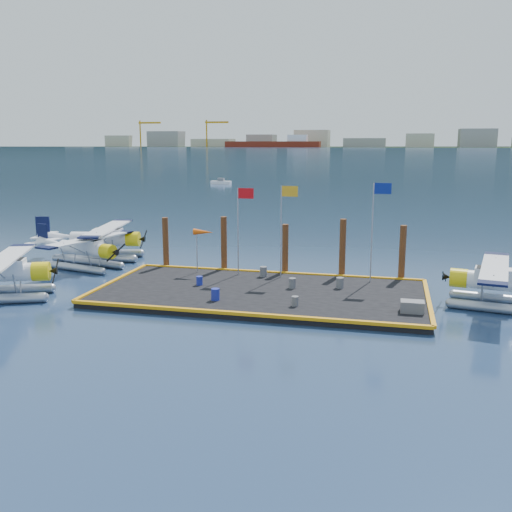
{
  "coord_description": "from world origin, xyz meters",
  "views": [
    {
      "loc": [
        7.69,
        -33.4,
        9.51
      ],
      "look_at": [
        -0.8,
        2.0,
        2.15
      ],
      "focal_mm": 40.0,
      "sensor_mm": 36.0,
      "label": 1
    }
  ],
  "objects_px": {
    "seaplane_c": "(103,241)",
    "piling_3": "(342,250)",
    "drum_4": "(340,283)",
    "piling_0": "(166,244)",
    "flagpole_red": "(241,218)",
    "drum_2": "(292,283)",
    "seaplane_d": "(501,284)",
    "drum_3": "(215,294)",
    "flagpole_yellow": "(284,217)",
    "flagpole_blue": "(376,217)",
    "piling_2": "(285,251)",
    "windsock": "(203,233)",
    "seaplane_a": "(0,275)",
    "drum_0": "(199,281)",
    "drum_1": "(295,301)",
    "crate": "(412,307)",
    "seaplane_b": "(85,251)",
    "drum_5": "(263,272)",
    "piling_1": "(224,246)",
    "piling_4": "(402,255)"
  },
  "relations": [
    {
      "from": "seaplane_a",
      "to": "crate",
      "type": "relative_size",
      "value": 7.53
    },
    {
      "from": "piling_0",
      "to": "drum_3",
      "type": "bearing_deg",
      "value": -51.92
    },
    {
      "from": "drum_4",
      "to": "windsock",
      "type": "distance_m",
      "value": 10.25
    },
    {
      "from": "flagpole_yellow",
      "to": "flagpole_blue",
      "type": "xyz_separation_m",
      "value": [
        5.99,
        -0.0,
        0.17
      ]
    },
    {
      "from": "drum_2",
      "to": "piling_3",
      "type": "distance_m",
      "value": 5.34
    },
    {
      "from": "flagpole_red",
      "to": "flagpole_yellow",
      "type": "bearing_deg",
      "value": 0.0
    },
    {
      "from": "seaplane_a",
      "to": "piling_0",
      "type": "relative_size",
      "value": 2.36
    },
    {
      "from": "piling_1",
      "to": "flagpole_red",
      "type": "bearing_deg",
      "value": -43.15
    },
    {
      "from": "piling_2",
      "to": "piling_3",
      "type": "xyz_separation_m",
      "value": [
        4.0,
        0.0,
        0.25
      ]
    },
    {
      "from": "flagpole_red",
      "to": "flagpole_blue",
      "type": "height_order",
      "value": "flagpole_blue"
    },
    {
      "from": "drum_4",
      "to": "piling_4",
      "type": "distance_m",
      "value": 5.41
    },
    {
      "from": "piling_3",
      "to": "drum_2",
      "type": "bearing_deg",
      "value": -121.89
    },
    {
      "from": "seaplane_c",
      "to": "drum_0",
      "type": "xyz_separation_m",
      "value": [
        10.93,
        -7.78,
        -0.84
      ]
    },
    {
      "from": "windsock",
      "to": "piling_2",
      "type": "xyz_separation_m",
      "value": [
        5.53,
        1.6,
        -1.33
      ]
    },
    {
      "from": "drum_5",
      "to": "flagpole_red",
      "type": "height_order",
      "value": "flagpole_red"
    },
    {
      "from": "seaplane_d",
      "to": "piling_1",
      "type": "relative_size",
      "value": 2.2
    },
    {
      "from": "crate",
      "to": "piling_2",
      "type": "height_order",
      "value": "piling_2"
    },
    {
      "from": "piling_0",
      "to": "piling_4",
      "type": "xyz_separation_m",
      "value": [
        17.0,
        0.0,
        0.0
      ]
    },
    {
      "from": "flagpole_blue",
      "to": "piling_2",
      "type": "relative_size",
      "value": 1.71
    },
    {
      "from": "seaplane_b",
      "to": "drum_5",
      "type": "height_order",
      "value": "seaplane_b"
    },
    {
      "from": "crate",
      "to": "windsock",
      "type": "relative_size",
      "value": 0.4
    },
    {
      "from": "drum_4",
      "to": "drum_5",
      "type": "xyz_separation_m",
      "value": [
        -5.39,
        1.91,
        0.01
      ]
    },
    {
      "from": "flagpole_blue",
      "to": "piling_2",
      "type": "height_order",
      "value": "flagpole_blue"
    },
    {
      "from": "seaplane_b",
      "to": "flagpole_yellow",
      "type": "relative_size",
      "value": 1.43
    },
    {
      "from": "windsock",
      "to": "seaplane_d",
      "type": "bearing_deg",
      "value": -9.11
    },
    {
      "from": "seaplane_b",
      "to": "flagpole_yellow",
      "type": "bearing_deg",
      "value": 101.27
    },
    {
      "from": "drum_1",
      "to": "crate",
      "type": "height_order",
      "value": "crate"
    },
    {
      "from": "windsock",
      "to": "flagpole_blue",
      "type": "bearing_deg",
      "value": -0.0
    },
    {
      "from": "drum_3",
      "to": "flagpole_yellow",
      "type": "xyz_separation_m",
      "value": [
        2.8,
        6.57,
        3.76
      ]
    },
    {
      "from": "seaplane_b",
      "to": "crate",
      "type": "xyz_separation_m",
      "value": [
        23.68,
        -7.19,
        -0.66
      ]
    },
    {
      "from": "piling_0",
      "to": "seaplane_a",
      "type": "bearing_deg",
      "value": -125.31
    },
    {
      "from": "seaplane_c",
      "to": "drum_5",
      "type": "distance_m",
      "value": 15.13
    },
    {
      "from": "drum_4",
      "to": "piling_4",
      "type": "xyz_separation_m",
      "value": [
        3.79,
        3.65,
        1.27
      ]
    },
    {
      "from": "seaplane_c",
      "to": "piling_3",
      "type": "distance_m",
      "value": 19.8
    },
    {
      "from": "seaplane_a",
      "to": "drum_0",
      "type": "distance_m",
      "value": 12.13
    },
    {
      "from": "drum_4",
      "to": "piling_0",
      "type": "distance_m",
      "value": 13.76
    },
    {
      "from": "drum_4",
      "to": "flagpole_blue",
      "type": "relative_size",
      "value": 0.1
    },
    {
      "from": "seaplane_d",
      "to": "piling_2",
      "type": "distance_m",
      "value": 14.25
    },
    {
      "from": "seaplane_d",
      "to": "drum_2",
      "type": "xyz_separation_m",
      "value": [
        -12.18,
        0.28,
        -0.7
      ]
    },
    {
      "from": "drum_3",
      "to": "windsock",
      "type": "height_order",
      "value": "windsock"
    },
    {
      "from": "drum_0",
      "to": "drum_1",
      "type": "distance_m",
      "value": 7.53
    },
    {
      "from": "seaplane_d",
      "to": "windsock",
      "type": "height_order",
      "value": "windsock"
    },
    {
      "from": "seaplane_c",
      "to": "flagpole_red",
      "type": "relative_size",
      "value": 1.65
    },
    {
      "from": "drum_0",
      "to": "piling_0",
      "type": "relative_size",
      "value": 0.14
    },
    {
      "from": "seaplane_a",
      "to": "piling_0",
      "type": "bearing_deg",
      "value": 122.54
    },
    {
      "from": "seaplane_c",
      "to": "piling_2",
      "type": "bearing_deg",
      "value": 69.17
    },
    {
      "from": "drum_0",
      "to": "drum_1",
      "type": "relative_size",
      "value": 1.02
    },
    {
      "from": "seaplane_d",
      "to": "flagpole_red",
      "type": "height_order",
      "value": "flagpole_red"
    },
    {
      "from": "drum_0",
      "to": "piling_1",
      "type": "xyz_separation_m",
      "value": [
        0.17,
        5.01,
        1.41
      ]
    },
    {
      "from": "drum_4",
      "to": "piling_3",
      "type": "height_order",
      "value": "piling_3"
    }
  ]
}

